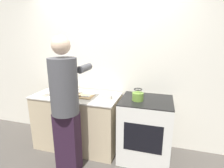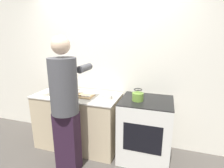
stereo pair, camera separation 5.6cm
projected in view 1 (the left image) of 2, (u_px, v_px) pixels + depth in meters
The scene contains 11 objects.
ground_plane at pixel (94, 161), 2.60m from camera, with size 12.00×12.00×0.00m, color #4C4742.
wall_back at pixel (108, 67), 2.93m from camera, with size 8.00×0.05×2.60m.
counter at pixel (78, 120), 2.89m from camera, with size 1.36×0.68×0.90m.
oven at pixel (145, 129), 2.59m from camera, with size 0.73×0.65×0.93m.
person at pixel (66, 102), 2.21m from camera, with size 0.39×0.63×1.81m.
cutting_board at pixel (84, 96), 2.68m from camera, with size 0.28×0.20×0.02m.
knife at pixel (82, 96), 2.65m from camera, with size 0.22×0.07×0.01m.
kettle at pixel (138, 96), 2.43m from camera, with size 0.16×0.16×0.17m.
bowl_prep at pixel (107, 97), 2.59m from camera, with size 0.16×0.16×0.07m.
bowl_mixing at pixel (44, 94), 2.71m from camera, with size 0.15×0.15×0.06m.
canister_jar at pixel (73, 86), 2.94m from camera, with size 0.14×0.14×0.17m.
Camera 1 is at (0.88, -2.05, 1.78)m, focal length 28.00 mm.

